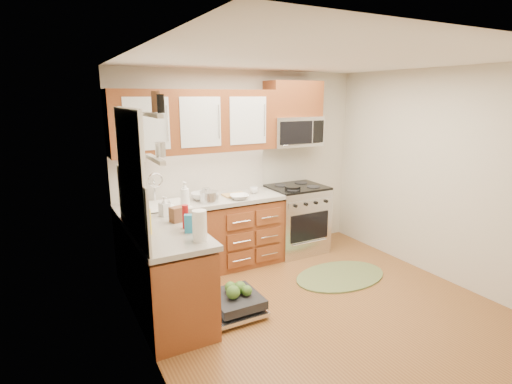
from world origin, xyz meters
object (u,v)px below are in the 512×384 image
cutting_board (235,195)px  bowl_b (202,196)px  rug (340,276)px  paper_towel_roll (200,226)px  bowl_a (239,197)px  stock_pot (209,197)px  dishwasher (232,304)px  skillet (293,188)px  microwave (294,131)px  upper_cabinets (195,121)px  range (296,219)px  cup (254,190)px  sink (161,216)px

cutting_board → bowl_b: bowl_b is taller
rug → paper_towel_roll: bearing=-170.3°
bowl_a → stock_pot: bearing=174.0°
dishwasher → skillet: 1.92m
bowl_a → microwave: bearing=17.0°
upper_cabinets → cutting_board: upper_cabinets is taller
range → microwave: microwave is taller
paper_towel_roll → cup: 1.82m
range → microwave: size_ratio=1.25×
rug → microwave: bearing=89.7°
upper_cabinets → dishwasher: (-0.13, -1.27, -1.77)m
skillet → stock_pot: 1.21m
skillet → paper_towel_roll: (-1.78, -1.21, 0.09)m
dishwasher → cup: size_ratio=6.38×
bowl_a → range: bearing=10.4°
stock_pot → bowl_b: (-0.03, 0.17, -0.02)m
paper_towel_roll → bowl_a: 1.49m
rug → cutting_board: cutting_board is taller
skillet → paper_towel_roll: bearing=-145.8°
microwave → rug: 2.03m
bowl_b → range: bearing=-1.1°
range → paper_towel_roll: 2.41m
stock_pot → bowl_a: size_ratio=0.96×
rug → range: bearing=89.7°
microwave → dishwasher: bearing=-140.9°
cutting_board → cup: cup is taller
range → rug: (-0.00, -1.00, -0.46)m
skillet → microwave: bearing=57.1°
upper_cabinets → stock_pot: (0.04, -0.28, -0.88)m
paper_towel_roll → bowl_a: (0.95, 1.14, -0.11)m
bowl_a → dishwasher: bearing=-120.4°
stock_pot → cup: size_ratio=2.05×
rug → cup: cup is taller
upper_cabinets → bowl_a: bearing=-37.6°
microwave → bowl_a: (-0.98, -0.30, -0.75)m
upper_cabinets → bowl_b: 0.91m
microwave → stock_pot: (-1.37, -0.26, -0.71)m
microwave → skillet: microwave is taller
cutting_board → cup: (0.27, -0.01, 0.03)m
dishwasher → stock_pot: (0.17, 0.99, 0.89)m
microwave → cup: microwave is taller
bowl_b → cup: same height
sink → skillet: skillet is taller
paper_towel_roll → microwave: bearing=36.8°
microwave → rug: (-0.00, -1.12, -1.69)m
range → bowl_a: bowl_a is taller
rug → cutting_board: 1.67m
range → bowl_b: (-1.40, 0.03, 0.49)m
stock_pot → cup: 0.70m
cutting_board → bowl_b: 0.44m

